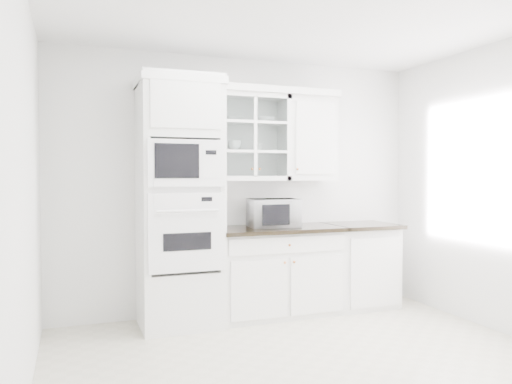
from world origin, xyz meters
name	(u,v)px	position (x,y,z in m)	size (l,w,h in m)	color
ground	(316,367)	(0.00, 0.00, 0.01)	(4.00, 3.50, 0.01)	beige
room_shell	(293,136)	(0.00, 0.43, 1.78)	(4.00, 3.50, 2.70)	white
oven_column	(180,202)	(-0.75, 1.42, 1.20)	(0.76, 0.68, 2.40)	white
base_cabinet_run	(277,270)	(0.28, 1.45, 0.46)	(1.32, 0.67, 0.92)	white
extra_base_cabinet	(360,264)	(1.28, 1.45, 0.46)	(0.72, 0.67, 0.92)	white
upper_cabinet_glass	(250,138)	(0.03, 1.58, 1.85)	(0.80, 0.33, 0.90)	white
upper_cabinet_solid	(308,139)	(0.71, 1.58, 1.85)	(0.55, 0.33, 0.90)	white
crown_molding	(241,90)	(-0.07, 1.56, 2.33)	(2.14, 0.38, 0.07)	white
countertop_microwave	(273,213)	(0.24, 1.45, 1.07)	(0.50, 0.42, 0.29)	white
bowl_a	(233,119)	(-0.15, 1.60, 2.04)	(0.21, 0.21, 0.05)	white
bowl_b	(266,120)	(0.21, 1.57, 2.04)	(0.18, 0.18, 0.06)	white
cup_a	(235,146)	(-0.14, 1.58, 1.76)	(0.13, 0.13, 0.11)	white
cup_b	(258,147)	(0.12, 1.57, 1.75)	(0.09, 0.09, 0.08)	white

